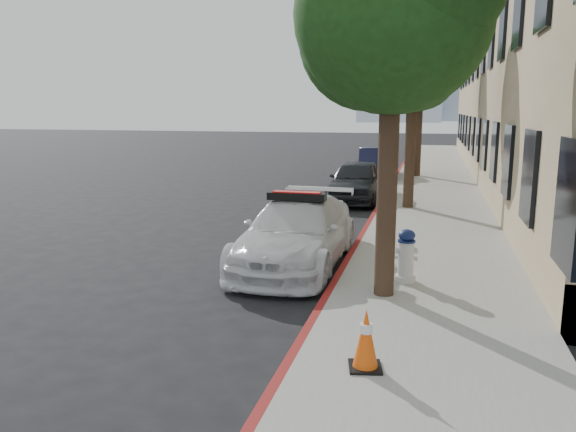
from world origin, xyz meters
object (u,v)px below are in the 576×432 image
(parked_car_far, at_px, (375,164))
(traffic_cone, at_px, (366,339))
(police_car, at_px, (297,232))
(fire_hydrant, at_px, (406,256))
(parked_car_mid, at_px, (357,181))

(parked_car_far, relative_size, traffic_cone, 5.82)
(police_car, relative_size, fire_hydrant, 5.02)
(police_car, relative_size, parked_car_far, 1.11)
(parked_car_far, bearing_deg, parked_car_mid, -95.96)
(parked_car_mid, height_order, parked_car_far, parked_car_mid)
(fire_hydrant, bearing_deg, parked_car_far, 86.89)
(traffic_cone, bearing_deg, fire_hydrant, 85.41)
(parked_car_mid, xyz_separation_m, fire_hydrant, (1.99, -8.83, -0.09))
(parked_car_far, bearing_deg, police_car, -96.37)
(police_car, relative_size, traffic_cone, 6.48)
(fire_hydrant, bearing_deg, traffic_cone, -105.35)
(fire_hydrant, bearing_deg, parked_car_mid, 91.92)
(parked_car_mid, bearing_deg, parked_car_far, 91.45)
(police_car, relative_size, parked_car_mid, 1.13)
(parked_car_mid, height_order, fire_hydrant, parked_car_mid)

